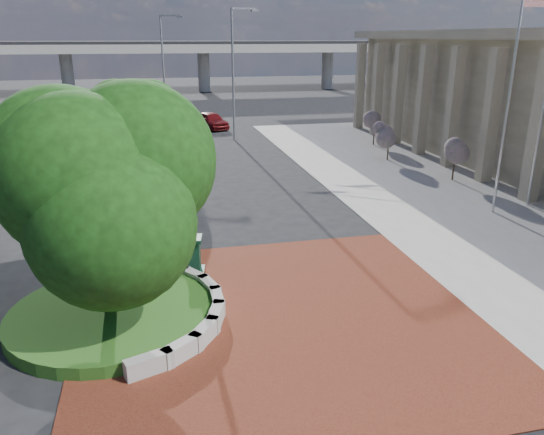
{
  "coord_description": "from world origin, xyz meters",
  "views": [
    {
      "loc": [
        -3.4,
        -14.93,
        8.18
      ],
      "look_at": [
        0.32,
        1.5,
        2.41
      ],
      "focal_mm": 35.0,
      "sensor_mm": 36.0,
      "label": 1
    }
  ],
  "objects_px": {
    "flagpole_a": "(509,97)",
    "street_lamp_far": "(165,62)",
    "street_lamp_near": "(236,65)",
    "post_clock": "(189,201)",
    "parked_car": "(211,120)"
  },
  "relations": [
    {
      "from": "parked_car",
      "to": "flagpole_a",
      "type": "distance_m",
      "value": 30.13
    },
    {
      "from": "post_clock",
      "to": "street_lamp_near",
      "type": "distance_m",
      "value": 26.54
    },
    {
      "from": "post_clock",
      "to": "street_lamp_far",
      "type": "bearing_deg",
      "value": 89.02
    },
    {
      "from": "post_clock",
      "to": "parked_car",
      "type": "distance_m",
      "value": 32.03
    },
    {
      "from": "street_lamp_near",
      "to": "flagpole_a",
      "type": "bearing_deg",
      "value": -67.28
    },
    {
      "from": "parked_car",
      "to": "street_lamp_near",
      "type": "distance_m",
      "value": 8.09
    },
    {
      "from": "post_clock",
      "to": "parked_car",
      "type": "height_order",
      "value": "post_clock"
    },
    {
      "from": "flagpole_a",
      "to": "parked_car",
      "type": "bearing_deg",
      "value": 110.83
    },
    {
      "from": "parked_car",
      "to": "flagpole_a",
      "type": "height_order",
      "value": "flagpole_a"
    },
    {
      "from": "parked_car",
      "to": "street_lamp_far",
      "type": "relative_size",
      "value": 0.46
    },
    {
      "from": "parked_car",
      "to": "street_lamp_far",
      "type": "height_order",
      "value": "street_lamp_far"
    },
    {
      "from": "street_lamp_near",
      "to": "street_lamp_far",
      "type": "height_order",
      "value": "street_lamp_near"
    },
    {
      "from": "post_clock",
      "to": "street_lamp_far",
      "type": "relative_size",
      "value": 0.5
    },
    {
      "from": "flagpole_a",
      "to": "street_lamp_far",
      "type": "xyz_separation_m",
      "value": [
        -14.32,
        31.75,
        0.35
      ]
    },
    {
      "from": "post_clock",
      "to": "flagpole_a",
      "type": "bearing_deg",
      "value": 14.55
    }
  ]
}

